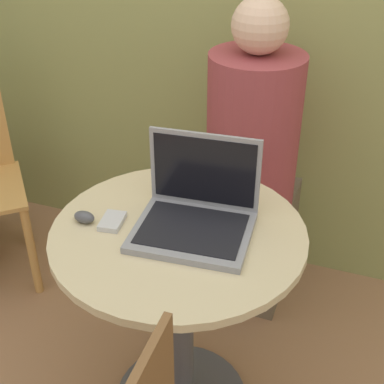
# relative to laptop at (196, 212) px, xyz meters

# --- Properties ---
(round_table) EXTENTS (0.72, 0.72, 0.74)m
(round_table) POSITION_rel_laptop_xyz_m (-0.04, -0.03, -0.28)
(round_table) COLOR #4C4C51
(round_table) RESTS_ON ground_plane
(laptop) EXTENTS (0.34, 0.29, 0.25)m
(laptop) POSITION_rel_laptop_xyz_m (0.00, 0.00, 0.00)
(laptop) COLOR gray
(laptop) RESTS_ON round_table
(cell_phone) EXTENTS (0.07, 0.10, 0.02)m
(cell_phone) POSITION_rel_laptop_xyz_m (-0.23, -0.07, -0.04)
(cell_phone) COLOR silver
(cell_phone) RESTS_ON round_table
(computer_mouse) EXTENTS (0.06, 0.04, 0.03)m
(computer_mouse) POSITION_rel_laptop_xyz_m (-0.31, -0.09, -0.03)
(computer_mouse) COLOR #4C4C51
(computer_mouse) RESTS_ON round_table
(person_seated) EXTENTS (0.34, 0.52, 1.26)m
(person_seated) POSITION_rel_laptop_xyz_m (0.02, 0.62, -0.26)
(person_seated) COLOR brown
(person_seated) RESTS_ON ground_plane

